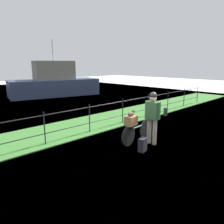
# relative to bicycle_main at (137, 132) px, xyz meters

# --- Properties ---
(ground_plane) EXTENTS (60.00, 60.00, 0.00)m
(ground_plane) POSITION_rel_bicycle_main_xyz_m (-0.48, -0.50, -0.35)
(ground_plane) COLOR beige
(grass_strip) EXTENTS (27.00, 2.40, 0.03)m
(grass_strip) POSITION_rel_bicycle_main_xyz_m (-0.48, 2.75, -0.33)
(grass_strip) COLOR #38702D
(grass_strip) RESTS_ON ground
(harbor_water) EXTENTS (30.00, 30.00, 0.00)m
(harbor_water) POSITION_rel_bicycle_main_xyz_m (-0.48, 9.01, -0.34)
(harbor_water) COLOR slate
(harbor_water) RESTS_ON ground
(iron_fence) EXTENTS (18.04, 0.04, 1.08)m
(iron_fence) POSITION_rel_bicycle_main_xyz_m (-0.48, 1.85, 0.28)
(iron_fence) COLOR black
(iron_fence) RESTS_ON ground
(bicycle_main) EXTENTS (1.64, 0.23, 0.65)m
(bicycle_main) POSITION_rel_bicycle_main_xyz_m (0.00, 0.00, 0.00)
(bicycle_main) COLOR black
(bicycle_main) RESTS_ON ground
(wooden_crate) EXTENTS (0.38, 0.33, 0.29)m
(wooden_crate) POSITION_rel_bicycle_main_xyz_m (-0.36, -0.03, 0.45)
(wooden_crate) COLOR olive
(wooden_crate) RESTS_ON bicycle_main
(terrier_dog) EXTENTS (0.32, 0.16, 0.18)m
(terrier_dog) POSITION_rel_bicycle_main_xyz_m (-0.33, -0.03, 0.68)
(terrier_dog) COLOR #4C3D2D
(terrier_dog) RESTS_ON wooden_crate
(cyclist_person) EXTENTS (0.29, 0.54, 1.68)m
(cyclist_person) POSITION_rel_bicycle_main_xyz_m (0.21, -0.43, 0.66)
(cyclist_person) COLOR gray
(cyclist_person) RESTS_ON ground
(backpack_on_paving) EXTENTS (0.31, 0.24, 0.40)m
(backpack_on_paving) POSITION_rel_bicycle_main_xyz_m (-0.49, -0.61, -0.15)
(backpack_on_paving) COLOR black
(backpack_on_paving) RESTS_ON ground
(mooring_bollard) EXTENTS (0.20, 0.20, 0.39)m
(mooring_bollard) POSITION_rel_bicycle_main_xyz_m (3.91, 1.35, -0.15)
(mooring_bollard) COLOR #38383D
(mooring_bollard) RESTS_ON ground
(moored_boat_near) EXTENTS (7.13, 3.79, 4.32)m
(moored_boat_near) POSITION_rel_bicycle_main_xyz_m (3.58, 11.27, 0.65)
(moored_boat_near) COLOR #2D3856
(moored_boat_near) RESTS_ON ground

